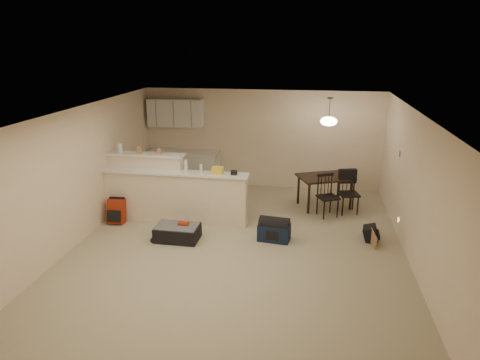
% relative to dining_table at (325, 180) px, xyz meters
% --- Properties ---
extents(room, '(7.00, 7.02, 2.50)m').
position_rel_dining_table_xyz_m(room, '(-1.59, -2.26, 0.61)').
color(room, '#B4A88A').
rests_on(room, ground).
extents(breakfast_bar, '(3.08, 0.58, 1.39)m').
position_rel_dining_table_xyz_m(breakfast_bar, '(-3.35, -1.28, -0.03)').
color(breakfast_bar, beige).
rests_on(breakfast_bar, ground).
extents(upper_cabinets, '(1.40, 0.34, 0.70)m').
position_rel_dining_table_xyz_m(upper_cabinets, '(-3.79, 1.06, 1.26)').
color(upper_cabinets, white).
rests_on(upper_cabinets, room).
extents(kitchen_counter, '(1.80, 0.60, 0.90)m').
position_rel_dining_table_xyz_m(kitchen_counter, '(-3.59, 0.93, -0.19)').
color(kitchen_counter, white).
rests_on(kitchen_counter, ground).
extents(thermostat, '(0.02, 0.12, 0.12)m').
position_rel_dining_table_xyz_m(thermostat, '(1.39, -0.71, 0.86)').
color(thermostat, beige).
rests_on(thermostat, room).
extents(jar, '(0.10, 0.10, 0.20)m').
position_rel_dining_table_xyz_m(jar, '(-4.33, -1.14, 0.85)').
color(jar, silver).
rests_on(jar, breakfast_bar).
extents(cereal_box, '(0.10, 0.07, 0.16)m').
position_rel_dining_table_xyz_m(cereal_box, '(-3.90, -1.14, 0.83)').
color(cereal_box, '#A77A56').
rests_on(cereal_box, breakfast_bar).
extents(small_box, '(0.08, 0.06, 0.12)m').
position_rel_dining_table_xyz_m(small_box, '(-3.47, -1.14, 0.81)').
color(small_box, '#A77A56').
rests_on(small_box, breakfast_bar).
extents(bottle_a, '(0.07, 0.07, 0.26)m').
position_rel_dining_table_xyz_m(bottle_a, '(-2.84, -1.36, 0.58)').
color(bottle_a, silver).
rests_on(bottle_a, breakfast_bar).
extents(bottle_b, '(0.06, 0.06, 0.18)m').
position_rel_dining_table_xyz_m(bottle_b, '(-2.52, -1.36, 0.54)').
color(bottle_b, silver).
rests_on(bottle_b, breakfast_bar).
extents(bag_lump, '(0.22, 0.18, 0.14)m').
position_rel_dining_table_xyz_m(bag_lump, '(-2.19, -1.36, 0.52)').
color(bag_lump, '#A77A56').
rests_on(bag_lump, breakfast_bar).
extents(pouch, '(0.12, 0.10, 0.08)m').
position_rel_dining_table_xyz_m(pouch, '(-1.85, -1.36, 0.49)').
color(pouch, '#A77A56').
rests_on(pouch, breakfast_bar).
extents(dining_table, '(1.38, 1.18, 0.73)m').
position_rel_dining_table_xyz_m(dining_table, '(0.00, 0.00, 0.00)').
color(dining_table, black).
rests_on(dining_table, ground).
extents(pendant_lamp, '(0.36, 0.36, 0.62)m').
position_rel_dining_table_xyz_m(pendant_lamp, '(0.00, 0.00, 1.35)').
color(pendant_lamp, brown).
rests_on(pendant_lamp, room).
extents(dining_chair_near, '(0.54, 0.53, 0.92)m').
position_rel_dining_table_xyz_m(dining_chair_near, '(0.06, -0.57, -0.18)').
color(dining_chair_near, black).
rests_on(dining_chair_near, ground).
extents(dining_chair_far, '(0.50, 0.48, 0.94)m').
position_rel_dining_table_xyz_m(dining_chair_far, '(0.52, -0.31, -0.17)').
color(dining_chair_far, black).
rests_on(dining_chair_far, ground).
extents(suitcase, '(0.83, 0.54, 0.28)m').
position_rel_dining_table_xyz_m(suitcase, '(-2.80, -2.22, -0.50)').
color(suitcase, black).
rests_on(suitcase, ground).
extents(red_backpack, '(0.35, 0.22, 0.51)m').
position_rel_dining_table_xyz_m(red_backpack, '(-4.29, -1.65, -0.39)').
color(red_backpack, '#A62A12').
rests_on(red_backpack, ground).
extents(navy_duffel, '(0.63, 0.39, 0.32)m').
position_rel_dining_table_xyz_m(navy_duffel, '(-0.97, -1.95, -0.48)').
color(navy_duffel, '#121E3A').
rests_on(navy_duffel, ground).
extents(black_daypack, '(0.28, 0.35, 0.28)m').
position_rel_dining_table_xyz_m(black_daypack, '(0.85, -1.65, -0.50)').
color(black_daypack, black).
rests_on(black_daypack, ground).
extents(cardboard_sheet, '(0.08, 0.36, 0.27)m').
position_rel_dining_table_xyz_m(cardboard_sheet, '(0.86, -1.90, -0.51)').
color(cardboard_sheet, '#A77A56').
rests_on(cardboard_sheet, ground).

